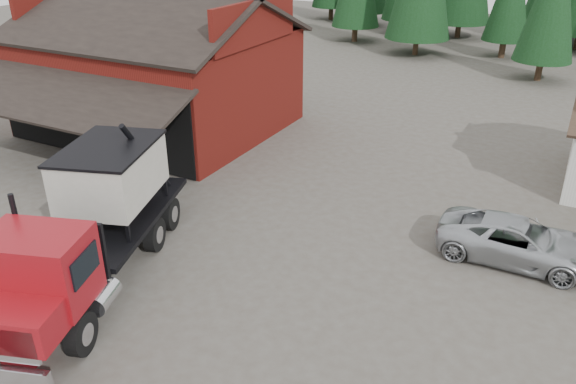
% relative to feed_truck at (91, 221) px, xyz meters
% --- Properties ---
extents(ground, '(120.00, 120.00, 0.00)m').
position_rel_feed_truck_xyz_m(ground, '(3.50, 2.37, -2.07)').
color(ground, '#4B443B').
rests_on(ground, ground).
extents(red_barn, '(12.80, 13.63, 7.18)m').
position_rel_feed_truck_xyz_m(red_barn, '(-7.50, 12.27, 0.62)').
color(red_barn, '#5F140F').
rests_on(red_barn, ground).
extents(conifer_backdrop, '(76.00, 16.00, 16.00)m').
position_rel_feed_truck_xyz_m(conifer_backdrop, '(3.50, 44.37, -2.07)').
color(conifer_backdrop, black).
rests_on(conifer_backdrop, ground).
extents(feed_truck, '(5.63, 10.14, 4.44)m').
position_rel_feed_truck_xyz_m(feed_truck, '(0.00, 0.00, 0.00)').
color(feed_truck, black).
rests_on(feed_truck, ground).
extents(silver_car, '(5.20, 2.46, 1.44)m').
position_rel_feed_truck_xyz_m(silver_car, '(11.50, 7.30, -1.36)').
color(silver_car, '#B5B9BD').
rests_on(silver_car, ground).
extents(equip_box, '(0.91, 1.22, 0.60)m').
position_rel_feed_truck_xyz_m(equip_box, '(1.11, -3.63, -1.77)').
color(equip_box, maroon).
rests_on(equip_box, ground).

